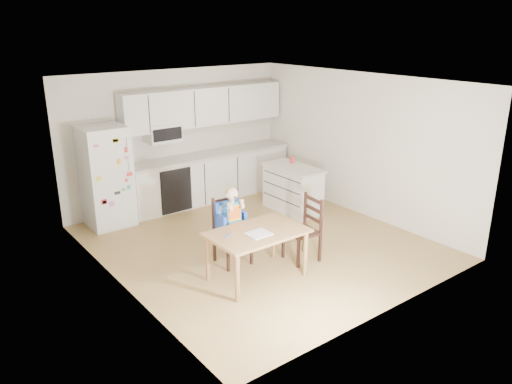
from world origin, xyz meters
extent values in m
cube|color=olive|center=(0.00, 0.00, -0.01)|extent=(4.50, 5.00, 0.01)
cube|color=beige|center=(0.00, 2.50, 1.25)|extent=(4.50, 0.02, 2.50)
cube|color=beige|center=(-2.25, 0.00, 1.25)|extent=(0.02, 5.00, 2.50)
cube|color=beige|center=(2.25, 0.00, 1.25)|extent=(0.02, 5.00, 2.50)
cube|color=white|center=(0.00, 0.00, 2.50)|extent=(4.50, 5.00, 0.01)
cube|color=silver|center=(-1.55, 2.15, 0.85)|extent=(0.72, 0.70, 1.70)
cube|color=silver|center=(0.53, 2.20, 0.43)|extent=(3.34, 0.60, 0.86)
cube|color=beige|center=(0.53, 2.19, 0.89)|extent=(3.37, 0.62, 0.05)
cube|color=black|center=(-0.39, 1.89, 0.43)|extent=(0.60, 0.02, 0.80)
cube|color=silver|center=(0.53, 2.33, 1.80)|extent=(3.34, 0.34, 0.70)
cube|color=silver|center=(-0.39, 2.30, 1.42)|extent=(0.60, 0.38, 0.33)
cube|color=silver|center=(1.36, 0.74, 0.40)|extent=(0.54, 1.08, 0.79)
cube|color=beige|center=(1.36, 0.74, 0.81)|extent=(0.59, 1.13, 0.04)
cylinder|color=red|center=(1.53, 0.96, 0.89)|extent=(0.08, 0.08, 0.10)
cube|color=brown|center=(-0.71, -0.90, 0.67)|extent=(1.28, 0.82, 0.04)
cylinder|color=brown|center=(-1.28, -1.24, 0.32)|extent=(0.06, 0.06, 0.65)
cylinder|color=brown|center=(-1.28, -0.56, 0.32)|extent=(0.06, 0.06, 0.65)
cylinder|color=brown|center=(-0.15, -1.24, 0.32)|extent=(0.06, 0.06, 0.65)
cylinder|color=brown|center=(-0.15, -0.56, 0.32)|extent=(0.06, 0.06, 0.65)
cube|color=#B8B7BD|center=(-0.76, -0.99, 0.69)|extent=(0.30, 0.26, 0.01)
cylinder|color=#2346B2|center=(-1.12, -0.81, 0.69)|extent=(0.12, 0.06, 0.02)
cube|color=black|center=(-0.71, -0.33, 0.44)|extent=(0.45, 0.45, 0.03)
cube|color=black|center=(-0.92, -0.51, 0.21)|extent=(0.04, 0.04, 0.43)
cube|color=black|center=(-0.89, -0.13, 0.21)|extent=(0.04, 0.04, 0.43)
cube|color=black|center=(-0.53, -0.54, 0.21)|extent=(0.04, 0.04, 0.43)
cube|color=black|center=(-0.51, -0.15, 0.21)|extent=(0.04, 0.04, 0.43)
cube|color=black|center=(-0.70, -0.14, 0.71)|extent=(0.43, 0.06, 0.51)
cube|color=#2346B2|center=(-0.71, -0.33, 0.51)|extent=(0.41, 0.37, 0.10)
cube|color=#2346B2|center=(-0.70, -0.19, 0.73)|extent=(0.39, 0.09, 0.35)
cube|color=#568ED0|center=(-0.71, -0.35, 0.57)|extent=(0.32, 0.28, 0.02)
cube|color=#1B64AA|center=(-0.71, -0.32, 0.80)|extent=(0.23, 0.16, 0.26)
cube|color=red|center=(-0.72, -0.39, 0.79)|extent=(0.19, 0.03, 0.20)
sphere|color=beige|center=(-0.71, -0.33, 1.05)|extent=(0.18, 0.18, 0.17)
ellipsoid|color=olive|center=(-0.71, -0.33, 1.07)|extent=(0.18, 0.17, 0.14)
cube|color=black|center=(0.14, -0.85, 0.43)|extent=(0.47, 0.47, 0.03)
cube|color=black|center=(-0.03, -0.64, 0.21)|extent=(0.04, 0.04, 0.42)
cube|color=black|center=(0.35, -0.68, 0.21)|extent=(0.04, 0.04, 0.42)
cube|color=black|center=(-0.07, -1.02, 0.21)|extent=(0.04, 0.04, 0.42)
cube|color=black|center=(0.30, -1.06, 0.21)|extent=(0.04, 0.04, 0.42)
cube|color=black|center=(0.33, -0.87, 0.70)|extent=(0.08, 0.42, 0.50)
camera|label=1|loc=(-4.39, -5.69, 3.29)|focal=35.00mm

